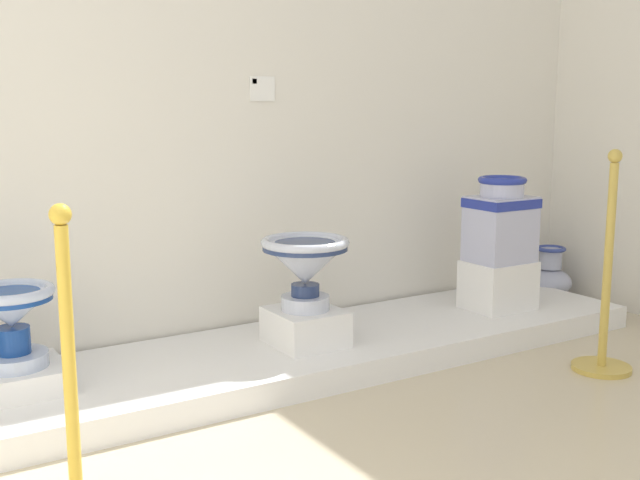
% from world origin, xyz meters
% --- Properties ---
extents(wall_back, '(4.51, 0.06, 3.25)m').
position_xyz_m(wall_back, '(2.15, 3.09, 1.62)').
color(wall_back, silver).
rests_on(wall_back, ground_plane).
extents(display_platform, '(3.73, 0.81, 0.12)m').
position_xyz_m(display_platform, '(2.15, 2.63, 0.06)').
color(display_platform, white).
rests_on(display_platform, ground_plane).
extents(plinth_block_central_ornate, '(0.37, 0.35, 0.10)m').
position_xyz_m(plinth_block_central_ornate, '(0.89, 2.67, 0.17)').
color(plinth_block_central_ornate, white).
rests_on(plinth_block_central_ornate, display_platform).
extents(antique_toilet_central_ornate, '(0.34, 0.34, 0.32)m').
position_xyz_m(antique_toilet_central_ornate, '(0.89, 2.67, 0.43)').
color(antique_toilet_central_ornate, '#AEBDDD').
rests_on(antique_toilet_central_ornate, plinth_block_central_ornate).
extents(plinth_block_tall_cobalt, '(0.31, 0.33, 0.17)m').
position_xyz_m(plinth_block_tall_cobalt, '(2.16, 2.59, 0.20)').
color(plinth_block_tall_cobalt, white).
rests_on(plinth_block_tall_cobalt, display_platform).
extents(antique_toilet_tall_cobalt, '(0.41, 0.41, 0.34)m').
position_xyz_m(antique_toilet_tall_cobalt, '(2.16, 2.59, 0.51)').
color(antique_toilet_tall_cobalt, silver).
rests_on(antique_toilet_tall_cobalt, plinth_block_tall_cobalt).
extents(plinth_block_squat_floral, '(0.35, 0.28, 0.27)m').
position_xyz_m(plinth_block_squat_floral, '(3.38, 2.58, 0.25)').
color(plinth_block_squat_floral, white).
rests_on(plinth_block_squat_floral, display_platform).
extents(antique_toilet_squat_floral, '(0.33, 0.27, 0.46)m').
position_xyz_m(antique_toilet_squat_floral, '(3.38, 2.58, 0.62)').
color(antique_toilet_squat_floral, '#B3B7D7').
rests_on(antique_toilet_squat_floral, plinth_block_squat_floral).
extents(info_placard_second, '(0.14, 0.01, 0.12)m').
position_xyz_m(info_placard_second, '(2.19, 3.05, 1.30)').
color(info_placard_second, white).
extents(decorative_vase_spare, '(0.28, 0.28, 0.35)m').
position_xyz_m(decorative_vase_spare, '(4.11, 2.86, 0.15)').
color(decorative_vase_spare, '#304090').
rests_on(decorative_vase_spare, ground_plane).
extents(stanchion_post_near_left, '(0.23, 0.23, 0.95)m').
position_xyz_m(stanchion_post_near_left, '(0.89, 1.81, 0.30)').
color(stanchion_post_near_left, gold).
rests_on(stanchion_post_near_left, ground_plane).
extents(stanchion_post_near_right, '(0.27, 0.27, 1.03)m').
position_xyz_m(stanchion_post_near_right, '(3.32, 1.84, 0.29)').
color(stanchion_post_near_right, gold).
rests_on(stanchion_post_near_right, ground_plane).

